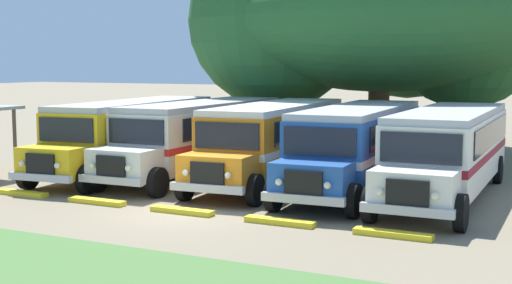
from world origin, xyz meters
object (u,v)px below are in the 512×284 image
(parked_bus_slot_2, at_px, (275,137))
(parked_bus_slot_4, at_px, (449,148))
(broad_shade_tree, at_px, (378,19))
(parked_bus_slot_1, at_px, (201,134))
(parked_bus_slot_3, at_px, (358,143))
(parked_bus_slot_0, at_px, (132,132))

(parked_bus_slot_2, bearing_deg, parked_bus_slot_4, 81.42)
(parked_bus_slot_4, height_order, broad_shade_tree, broad_shade_tree)
(parked_bus_slot_2, bearing_deg, parked_bus_slot_1, -92.56)
(parked_bus_slot_1, distance_m, parked_bus_slot_3, 6.46)
(parked_bus_slot_2, height_order, broad_shade_tree, broad_shade_tree)
(parked_bus_slot_0, relative_size, parked_bus_slot_4, 1.01)
(parked_bus_slot_1, bearing_deg, parked_bus_slot_0, -78.56)
(parked_bus_slot_4, bearing_deg, parked_bus_slot_1, -93.45)
(parked_bus_slot_0, bearing_deg, parked_bus_slot_1, 97.20)
(parked_bus_slot_2, bearing_deg, broad_shade_tree, 170.73)
(parked_bus_slot_0, height_order, parked_bus_slot_3, same)
(parked_bus_slot_1, distance_m, parked_bus_slot_2, 3.16)
(parked_bus_slot_3, bearing_deg, broad_shade_tree, -170.21)
(parked_bus_slot_3, height_order, broad_shade_tree, broad_shade_tree)
(parked_bus_slot_1, xyz_separation_m, parked_bus_slot_3, (6.46, -0.17, 0.00))
(parked_bus_slot_0, relative_size, parked_bus_slot_2, 1.00)
(parked_bus_slot_0, distance_m, broad_shade_tree, 13.67)
(broad_shade_tree, bearing_deg, parked_bus_slot_3, -76.73)
(parked_bus_slot_2, height_order, parked_bus_slot_3, same)
(parked_bus_slot_0, distance_m, parked_bus_slot_4, 12.44)
(parked_bus_slot_3, relative_size, broad_shade_tree, 0.65)
(parked_bus_slot_1, relative_size, parked_bus_slot_3, 0.99)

